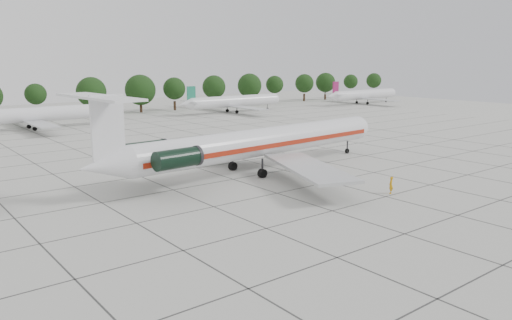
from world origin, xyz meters
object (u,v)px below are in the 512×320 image
at_px(ground_crew, 391,185).
at_px(bg_airliner_c, 35,115).
at_px(bg_airliner_d, 234,102).
at_px(bg_airliner_e, 364,95).
at_px(main_airliner, 251,143).

bearing_deg(ground_crew, bg_airliner_c, -122.34).
bearing_deg(bg_airliner_c, bg_airliner_d, 1.87).
distance_m(ground_crew, bg_airliner_e, 110.55).
distance_m(ground_crew, bg_airliner_d, 84.69).
bearing_deg(bg_airliner_e, bg_airliner_d, 175.13).
distance_m(main_airliner, bg_airliner_e, 104.93).
bearing_deg(main_airliner, ground_crew, -75.92).
bearing_deg(ground_crew, bg_airliner_e, 177.15).
xyz_separation_m(bg_airliner_d, bg_airliner_e, (47.91, -4.09, 0.00)).
bearing_deg(ground_crew, bg_airliner_d, -158.65).
distance_m(ground_crew, bg_airliner_c, 77.03).
bearing_deg(main_airliner, bg_airliner_d, 51.44).
relative_size(main_airliner, ground_crew, 24.77).
bearing_deg(bg_airliner_c, ground_crew, -78.19).
height_order(main_airliner, bg_airliner_c, main_airliner).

